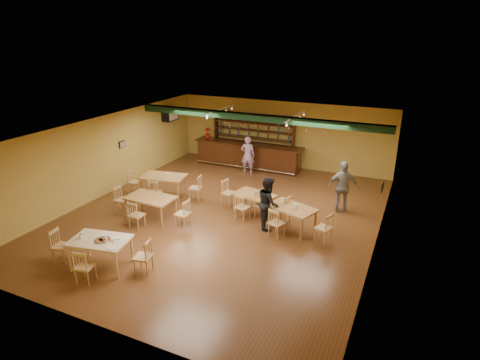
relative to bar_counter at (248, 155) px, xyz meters
The scene contains 23 objects.
floor 5.34m from the bar_counter, 75.77° to the right, with size 12.00×12.00×0.00m, color brown.
ceiling_beam 3.54m from the bar_counter, 60.93° to the right, with size 10.00×0.30×0.25m, color black.
track_rail_left 2.99m from the bar_counter, 105.75° to the right, with size 0.05×2.50×0.05m, color white.
track_rail_right 4.00m from the bar_counter, 32.89° to the right, with size 0.05×2.50×0.05m, color white.
ac_unit 4.04m from the bar_counter, 164.79° to the right, with size 0.34×0.70×0.48m, color white.
picture_left 5.65m from the bar_counter, 131.44° to the right, with size 0.04×0.34×0.28m, color black.
picture_right 7.89m from the bar_counter, 36.53° to the right, with size 0.04×0.34×0.28m, color black.
bar_counter is the anchor object (origin of this frame).
back_bar_hutch 0.85m from the bar_counter, 90.00° to the left, with size 3.96×0.40×2.28m, color #371A0B.
poinsettia 2.26m from the bar_counter, behind, with size 0.28×0.28×0.51m, color #AC170F.
dining_table_a 4.76m from the bar_counter, 108.35° to the right, with size 1.62×0.97×0.81m, color #966035.
dining_table_b 5.02m from the bar_counter, 63.92° to the right, with size 1.40×0.84×0.70m, color #966035.
dining_table_c 6.43m from the bar_counter, 96.56° to the right, with size 1.60×0.96×0.80m, color #966035.
dining_table_d 6.33m from the bar_counter, 54.11° to the right, with size 1.51×0.90×0.75m, color #966035.
near_table 9.31m from the bar_counter, 91.26° to the right, with size 1.51×0.97×0.81m, color beige.
pizza_tray 9.31m from the bar_counter, 90.59° to the right, with size 0.40×0.40×0.01m, color silver.
parmesan_shaker 9.50m from the bar_counter, 94.16° to the right, with size 0.07×0.07×0.11m, color #EAE5C6.
napkin_stack 9.10m from the bar_counter, 88.91° to the right, with size 0.20×0.15×0.03m, color white.
pizza_server 9.26m from the bar_counter, 89.60° to the right, with size 0.32×0.09×0.00m, color silver.
side_plate 9.53m from the bar_counter, 87.66° to the right, with size 0.22×0.22×0.01m, color white.
patron_bar 0.94m from the bar_counter, 67.04° to the right, with size 0.61×0.40×1.68m, color #8B479A.
patron_right_a 6.10m from the bar_counter, 60.47° to the right, with size 0.82×0.64×1.69m, color black.
patron_right_b 5.83m from the bar_counter, 32.50° to the right, with size 1.07×0.45×1.83m, color gray.
Camera 1 is at (5.70, -11.08, 5.93)m, focal length 30.03 mm.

